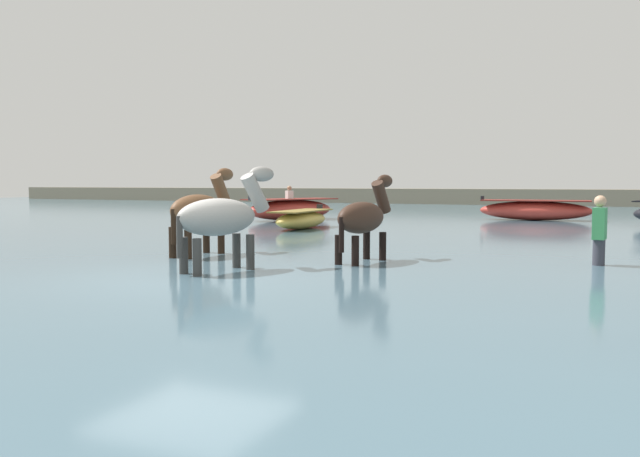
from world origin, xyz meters
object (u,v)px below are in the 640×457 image
Objects in this scene: boat_mid_channel at (301,219)px; person_spectator_far at (599,240)px; horse_trailing_grey at (222,220)px; horse_lead_dark_bay at (363,220)px; horse_flank_bay at (200,213)px; boat_near_port at (535,210)px; boat_mid_outer at (291,209)px.

person_spectator_far reaches higher than boat_mid_channel.
horse_trailing_grey is 0.71× the size of boat_mid_channel.
horse_lead_dark_bay is at bearing 51.29° from horse_trailing_grey.
horse_flank_bay reaches higher than horse_lead_dark_bay.
horse_flank_bay is 1.31× the size of person_spectator_far.
horse_flank_bay reaches higher than boat_near_port.
boat_mid_outer reaches higher than person_spectator_far.
horse_trailing_grey reaches higher than boat_mid_channel.
horse_trailing_grey is at bearing -72.18° from boat_mid_channel.
horse_lead_dark_bay is at bearing -95.68° from boat_near_port.
horse_lead_dark_bay is 0.50× the size of boat_mid_outer.
boat_mid_outer is at bearing -156.62° from boat_near_port.
boat_mid_outer is at bearing 107.86° from horse_flank_bay.
person_spectator_far is (2.38, -13.50, 0.06)m from boat_near_port.
boat_near_port is (4.72, 14.96, -0.46)m from horse_flank_bay.
person_spectator_far is at bearing -80.00° from boat_near_port.
boat_mid_outer is 2.44× the size of person_spectator_far.
horse_trailing_grey is 6.38m from person_spectator_far.
boat_near_port is at bearing 79.49° from horse_trailing_grey.
boat_mid_channel is (-1.33, 7.39, -0.55)m from horse_flank_bay.
horse_lead_dark_bay is 0.93× the size of horse_flank_bay.
horse_lead_dark_bay is 3.27m from horse_flank_bay.
boat_mid_outer is (-2.32, 3.95, 0.12)m from boat_mid_channel.
horse_flank_bay reaches higher than horse_trailing_grey.
person_spectator_far reaches higher than boat_near_port.
horse_lead_dark_bay is 0.49× the size of boat_near_port.
horse_trailing_grey is 17.02m from boat_near_port.
horse_flank_bay is 0.54× the size of boat_mid_outer.
horse_lead_dark_bay is at bearing 4.87° from horse_flank_bay.
horse_trailing_grey reaches higher than boat_near_port.
horse_flank_bay is (-1.61, 1.78, 0.01)m from horse_trailing_grey.
boat_near_port is at bearing 23.38° from boat_mid_outer.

